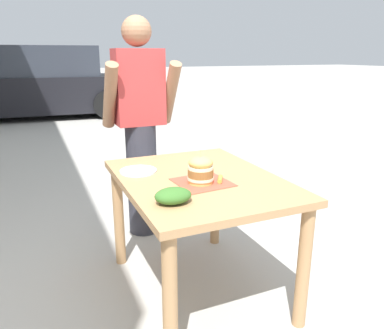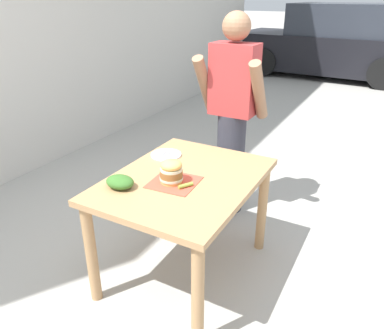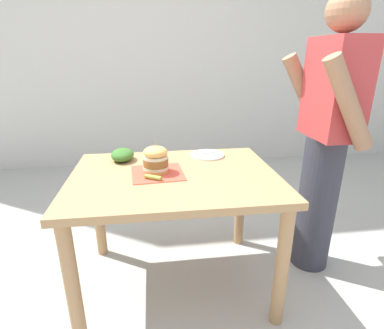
{
  "view_description": "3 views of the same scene",
  "coord_description": "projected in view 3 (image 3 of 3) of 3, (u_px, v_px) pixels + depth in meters",
  "views": [
    {
      "loc": [
        -0.85,
        -1.85,
        1.42
      ],
      "look_at": [
        0.0,
        0.1,
        0.79
      ],
      "focal_mm": 35.0,
      "sensor_mm": 36.0,
      "label": 1
    },
    {
      "loc": [
        1.07,
        -1.83,
        1.81
      ],
      "look_at": [
        0.0,
        0.1,
        0.79
      ],
      "focal_mm": 35.0,
      "sensor_mm": 36.0,
      "label": 2
    },
    {
      "loc": [
        1.54,
        -0.11,
        1.35
      ],
      "look_at": [
        0.0,
        0.1,
        0.79
      ],
      "focal_mm": 28.0,
      "sensor_mm": 36.0,
      "label": 3
    }
  ],
  "objects": [
    {
      "name": "ground_plane",
      "position": [
        177.0,
        281.0,
        1.91
      ],
      "size": [
        80.0,
        80.0,
        0.0
      ],
      "primitive_type": "plane",
      "color": "#ADAAA3"
    },
    {
      "name": "sandwich",
      "position": [
        156.0,
        159.0,
        1.65
      ],
      "size": [
        0.14,
        0.14,
        0.19
      ],
      "color": "#E5B25B",
      "rests_on": "serving_paper"
    },
    {
      "name": "pickle_spear",
      "position": [
        153.0,
        177.0,
        1.57
      ],
      "size": [
        0.07,
        0.09,
        0.02
      ],
      "primitive_type": "cylinder",
      "rotation": [
        0.0,
        1.57,
        1.03
      ],
      "color": "#8EA83D",
      "rests_on": "serving_paper"
    },
    {
      "name": "patio_table",
      "position": [
        175.0,
        193.0,
        1.7
      ],
      "size": [
        0.86,
        1.14,
        0.74
      ],
      "color": "tan",
      "rests_on": "ground"
    },
    {
      "name": "serving_paper",
      "position": [
        158.0,
        173.0,
        1.67
      ],
      "size": [
        0.3,
        0.3,
        0.0
      ],
      "primitive_type": "cube",
      "rotation": [
        0.0,
        0.0,
        0.08
      ],
      "color": "#D64C38",
      "rests_on": "patio_table"
    },
    {
      "name": "side_plate_with_forks",
      "position": [
        207.0,
        155.0,
        1.96
      ],
      "size": [
        0.22,
        0.22,
        0.02
      ],
      "color": "white",
      "rests_on": "patio_table"
    },
    {
      "name": "diner_across_table",
      "position": [
        326.0,
        139.0,
        1.8
      ],
      "size": [
        0.55,
        0.35,
        1.69
      ],
      "color": "#33333D",
      "rests_on": "ground"
    },
    {
      "name": "side_salad",
      "position": [
        122.0,
        155.0,
        1.86
      ],
      "size": [
        0.18,
        0.14,
        0.07
      ],
      "primitive_type": "ellipsoid",
      "color": "#386B28",
      "rests_on": "patio_table"
    }
  ]
}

